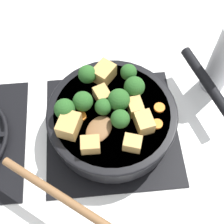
% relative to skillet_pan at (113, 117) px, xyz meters
% --- Properties ---
extents(ground_plane, '(2.40, 2.40, 0.00)m').
position_rel_skillet_pan_xyz_m(ground_plane, '(-0.00, 0.00, -0.06)').
color(ground_plane, white).
extents(front_burner_grate, '(0.31, 0.31, 0.03)m').
position_rel_skillet_pan_xyz_m(front_burner_grate, '(-0.00, 0.00, -0.05)').
color(front_burner_grate, black).
rests_on(front_burner_grate, ground_plane).
extents(skillet_pan, '(0.31, 0.41, 0.06)m').
position_rel_skillet_pan_xyz_m(skillet_pan, '(0.00, 0.00, 0.00)').
color(skillet_pan, black).
rests_on(skillet_pan, front_burner_grate).
extents(wooden_spoon, '(0.24, 0.23, 0.02)m').
position_rel_skillet_pan_xyz_m(wooden_spoon, '(-0.11, 0.09, 0.03)').
color(wooden_spoon, brown).
rests_on(wooden_spoon, skillet_pan).
extents(tofu_cube_center_large, '(0.04, 0.04, 0.03)m').
position_rel_skillet_pan_xyz_m(tofu_cube_center_large, '(-0.08, -0.03, 0.04)').
color(tofu_cube_center_large, tan).
rests_on(tofu_cube_center_large, skillet_pan).
extents(tofu_cube_near_handle, '(0.03, 0.04, 0.03)m').
position_rel_skillet_pan_xyz_m(tofu_cube_near_handle, '(-0.08, 0.05, 0.04)').
color(tofu_cube_near_handle, tan).
rests_on(tofu_cube_near_handle, skillet_pan).
extents(tofu_cube_east_chunk, '(0.05, 0.04, 0.03)m').
position_rel_skillet_pan_xyz_m(tofu_cube_east_chunk, '(0.03, 0.02, 0.04)').
color(tofu_cube_east_chunk, tan).
rests_on(tofu_cube_east_chunk, skillet_pan).
extents(tofu_cube_west_chunk, '(0.04, 0.03, 0.03)m').
position_rel_skillet_pan_xyz_m(tofu_cube_west_chunk, '(0.00, -0.05, 0.04)').
color(tofu_cube_west_chunk, tan).
rests_on(tofu_cube_west_chunk, skillet_pan).
extents(tofu_cube_back_piece, '(0.06, 0.06, 0.04)m').
position_rel_skillet_pan_xyz_m(tofu_cube_back_piece, '(-0.03, 0.09, 0.05)').
color(tofu_cube_back_piece, tan).
rests_on(tofu_cube_back_piece, skillet_pan).
extents(tofu_cube_front_piece, '(0.05, 0.04, 0.03)m').
position_rel_skillet_pan_xyz_m(tofu_cube_front_piece, '(-0.04, -0.06, 0.04)').
color(tofu_cube_front_piece, tan).
rests_on(tofu_cube_front_piece, skillet_pan).
extents(tofu_cube_mid_small, '(0.06, 0.06, 0.04)m').
position_rel_skillet_pan_xyz_m(tofu_cube_mid_small, '(0.09, 0.01, 0.05)').
color(tofu_cube_mid_small, tan).
rests_on(tofu_cube_mid_small, skillet_pan).
extents(broccoli_floret_near_spoon, '(0.05, 0.05, 0.05)m').
position_rel_skillet_pan_xyz_m(broccoli_floret_near_spoon, '(0.01, -0.01, 0.06)').
color(broccoli_floret_near_spoon, '#709956').
rests_on(broccoli_floret_near_spoon, skillet_pan).
extents(broccoli_floret_center_top, '(0.04, 0.04, 0.05)m').
position_rel_skillet_pan_xyz_m(broccoli_floret_center_top, '(0.01, 0.06, 0.05)').
color(broccoli_floret_center_top, '#709956').
rests_on(broccoli_floret_center_top, skillet_pan).
extents(broccoli_floret_east_rim, '(0.04, 0.04, 0.04)m').
position_rel_skillet_pan_xyz_m(broccoli_floret_east_rim, '(0.08, -0.04, 0.05)').
color(broccoli_floret_east_rim, '#709956').
rests_on(broccoli_floret_east_rim, skillet_pan).
extents(broccoli_floret_west_rim, '(0.04, 0.04, 0.04)m').
position_rel_skillet_pan_xyz_m(broccoli_floret_west_rim, '(-0.00, 0.02, 0.05)').
color(broccoli_floret_west_rim, '#709956').
rests_on(broccoli_floret_west_rim, skillet_pan).
extents(broccoli_floret_north_edge, '(0.04, 0.04, 0.05)m').
position_rel_skillet_pan_xyz_m(broccoli_floret_north_edge, '(-0.00, 0.10, 0.06)').
color(broccoli_floret_north_edge, '#709956').
rests_on(broccoli_floret_north_edge, skillet_pan).
extents(broccoli_floret_south_cluster, '(0.04, 0.04, 0.05)m').
position_rel_skillet_pan_xyz_m(broccoli_floret_south_cluster, '(0.08, 0.05, 0.05)').
color(broccoli_floret_south_cluster, '#709956').
rests_on(broccoli_floret_south_cluster, skillet_pan).
extents(broccoli_floret_mid_floret, '(0.05, 0.05, 0.05)m').
position_rel_skillet_pan_xyz_m(broccoli_floret_mid_floret, '(0.04, -0.05, 0.06)').
color(broccoli_floret_mid_floret, '#709956').
rests_on(broccoli_floret_mid_floret, skillet_pan).
extents(broccoli_floret_small_inner, '(0.04, 0.04, 0.05)m').
position_rel_skillet_pan_xyz_m(broccoli_floret_small_inner, '(-0.03, -0.01, 0.05)').
color(broccoli_floret_small_inner, '#709956').
rests_on(broccoli_floret_small_inner, skillet_pan).
extents(carrot_slice_orange_thin, '(0.03, 0.03, 0.01)m').
position_rel_skillet_pan_xyz_m(carrot_slice_orange_thin, '(0.04, -0.02, 0.03)').
color(carrot_slice_orange_thin, orange).
rests_on(carrot_slice_orange_thin, skillet_pan).
extents(carrot_slice_near_center, '(0.02, 0.02, 0.01)m').
position_rel_skillet_pan_xyz_m(carrot_slice_near_center, '(-0.04, -0.09, 0.03)').
color(carrot_slice_near_center, orange).
rests_on(carrot_slice_near_center, skillet_pan).
extents(carrot_slice_edge_slice, '(0.02, 0.02, 0.01)m').
position_rel_skillet_pan_xyz_m(carrot_slice_edge_slice, '(-0.01, 0.07, 0.03)').
color(carrot_slice_edge_slice, orange).
rests_on(carrot_slice_edge_slice, skillet_pan).
extents(carrot_slice_under_broccoli, '(0.02, 0.02, 0.01)m').
position_rel_skillet_pan_xyz_m(carrot_slice_under_broccoli, '(-0.00, -0.10, 0.03)').
color(carrot_slice_under_broccoli, orange).
rests_on(carrot_slice_under_broccoli, skillet_pan).
extents(pepper_mill, '(0.06, 0.06, 0.23)m').
position_rel_skillet_pan_xyz_m(pepper_mill, '(0.11, -0.27, 0.05)').
color(pepper_mill, '#B2B2B7').
rests_on(pepper_mill, ground_plane).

